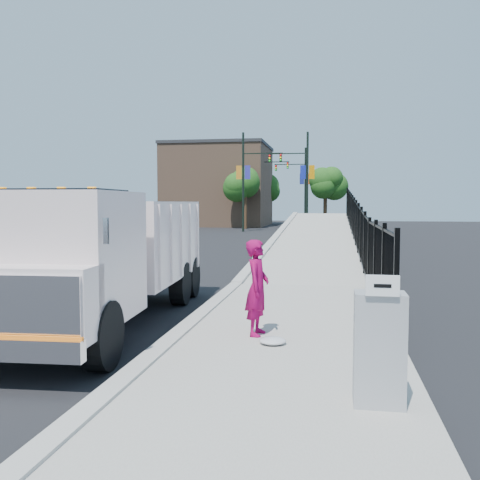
# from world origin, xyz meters

# --- Properties ---
(ground) EXTENTS (120.00, 120.00, 0.00)m
(ground) POSITION_xyz_m (0.00, 0.00, 0.00)
(ground) COLOR black
(ground) RESTS_ON ground
(sidewalk) EXTENTS (3.55, 12.00, 0.12)m
(sidewalk) POSITION_xyz_m (1.93, -2.00, 0.06)
(sidewalk) COLOR #9E998E
(sidewalk) RESTS_ON ground
(curb) EXTENTS (0.30, 12.00, 0.16)m
(curb) POSITION_xyz_m (0.00, -2.00, 0.08)
(curb) COLOR #ADAAA3
(curb) RESTS_ON ground
(ramp) EXTENTS (3.95, 24.06, 3.19)m
(ramp) POSITION_xyz_m (2.12, 16.00, 0.00)
(ramp) COLOR #9E998E
(ramp) RESTS_ON ground
(iron_fence) EXTENTS (0.10, 28.00, 1.80)m
(iron_fence) POSITION_xyz_m (3.55, 12.00, 0.90)
(iron_fence) COLOR black
(iron_fence) RESTS_ON ground
(truck) EXTENTS (2.82, 7.62, 2.57)m
(truck) POSITION_xyz_m (-1.76, -0.93, 1.45)
(truck) COLOR black
(truck) RESTS_ON ground
(worker) EXTENTS (0.44, 0.62, 1.61)m
(worker) POSITION_xyz_m (1.35, -1.57, 0.93)
(worker) COLOR #8F0744
(worker) RESTS_ON sidewalk
(utility_cabinet) EXTENTS (0.55, 0.40, 1.25)m
(utility_cabinet) POSITION_xyz_m (3.10, -4.44, 0.75)
(utility_cabinet) COLOR gray
(utility_cabinet) RESTS_ON sidewalk
(arrow_sign) EXTENTS (0.35, 0.04, 0.22)m
(arrow_sign) POSITION_xyz_m (3.10, -4.66, 1.48)
(arrow_sign) COLOR white
(arrow_sign) RESTS_ON utility_cabinet
(debris) EXTENTS (0.43, 0.43, 0.11)m
(debris) POSITION_xyz_m (1.67, -2.11, 0.17)
(debris) COLOR silver
(debris) RESTS_ON sidewalk
(light_pole_0) EXTENTS (3.77, 0.22, 8.00)m
(light_pole_0) POSITION_xyz_m (-4.26, 32.53, 4.36)
(light_pole_0) COLOR black
(light_pole_0) RESTS_ON ground
(light_pole_1) EXTENTS (3.78, 0.22, 8.00)m
(light_pole_1) POSITION_xyz_m (0.28, 33.01, 4.36)
(light_pole_1) COLOR black
(light_pole_1) RESTS_ON ground
(light_pole_2) EXTENTS (3.77, 0.22, 8.00)m
(light_pole_2) POSITION_xyz_m (-4.45, 41.68, 4.36)
(light_pole_2) COLOR black
(light_pole_2) RESTS_ON ground
(light_pole_3) EXTENTS (3.78, 0.22, 8.00)m
(light_pole_3) POSITION_xyz_m (-0.49, 45.27, 4.36)
(light_pole_3) COLOR black
(light_pole_3) RESTS_ON ground
(tree_0) EXTENTS (2.82, 2.82, 5.41)m
(tree_0) POSITION_xyz_m (-5.15, 37.12, 3.96)
(tree_0) COLOR #382314
(tree_0) RESTS_ON ground
(tree_1) EXTENTS (2.33, 2.33, 5.16)m
(tree_1) POSITION_xyz_m (1.96, 38.49, 3.92)
(tree_1) COLOR #382314
(tree_1) RESTS_ON ground
(tree_2) EXTENTS (2.88, 2.88, 5.44)m
(tree_2) POSITION_xyz_m (-4.74, 49.68, 3.96)
(tree_2) COLOR #382314
(tree_2) RESTS_ON ground
(building) EXTENTS (10.00, 10.00, 8.00)m
(building) POSITION_xyz_m (-9.00, 44.00, 4.00)
(building) COLOR #8C664C
(building) RESTS_ON ground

